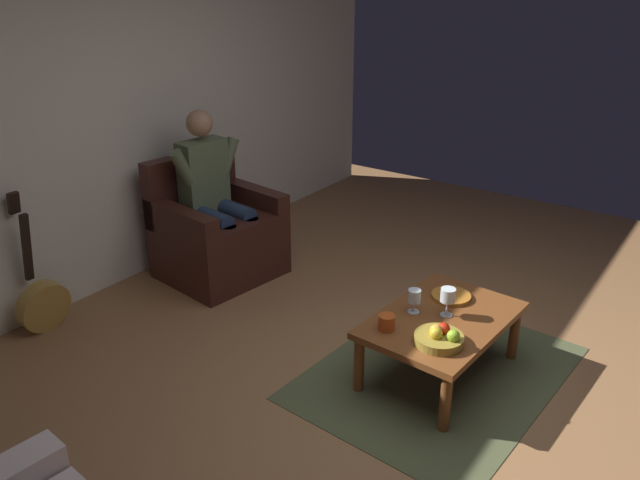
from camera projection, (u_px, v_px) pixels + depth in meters
name	position (u px, v px, depth m)	size (l,w,h in m)	color
ground_plane	(434.00, 392.00, 3.64)	(7.15, 7.15, 0.00)	#90643E
wall_back	(111.00, 115.00, 4.54)	(6.35, 0.06, 2.53)	silver
rug	(438.00, 372.00, 3.81)	(1.66, 1.25, 0.01)	#4A5032
armchair	(216.00, 235.00, 4.93)	(0.90, 0.84, 0.92)	#381A14
person_seated	(214.00, 191.00, 4.78)	(0.63, 0.59, 1.28)	#536142
coffee_table	(442.00, 325.00, 3.68)	(1.00, 0.71, 0.38)	brown
guitar	(42.00, 301.00, 4.19)	(0.35, 0.22, 0.95)	#B08739
wine_glass_near	(414.00, 298.00, 3.68)	(0.08, 0.08, 0.15)	silver
wine_glass_far	(448.00, 297.00, 3.63)	(0.09, 0.09, 0.17)	silver
fruit_bowl	(440.00, 337.00, 3.39)	(0.27, 0.27, 0.11)	olive
decorative_dish	(451.00, 296.00, 3.87)	(0.24, 0.24, 0.02)	#B87025
candle_jar	(387.00, 322.00, 3.52)	(0.09, 0.09, 0.09)	#B64819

